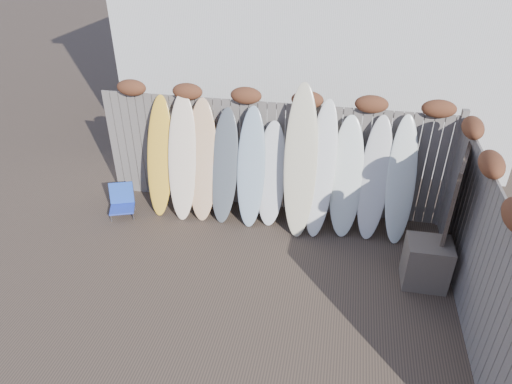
% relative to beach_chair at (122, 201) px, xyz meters
% --- Properties ---
extents(ground, '(80.00, 80.00, 0.00)m').
position_rel_beach_chair_xyz_m(ground, '(2.53, -1.63, -0.26)').
color(ground, '#493A2D').
extents(back_fence, '(6.05, 0.28, 2.24)m').
position_rel_beach_chair_xyz_m(back_fence, '(2.59, 0.77, 0.93)').
color(back_fence, slate).
rests_on(back_fence, ground).
extents(right_fence, '(0.28, 4.40, 2.24)m').
position_rel_beach_chair_xyz_m(right_fence, '(5.52, -1.37, 0.89)').
color(right_fence, slate).
rests_on(right_fence, ground).
extents(beach_chair, '(0.55, 0.56, 0.56)m').
position_rel_beach_chair_xyz_m(beach_chair, '(0.00, 0.00, 0.00)').
color(beach_chair, blue).
rests_on(beach_chair, ground).
extents(wooden_crate, '(0.62, 0.52, 0.72)m').
position_rel_beach_chair_xyz_m(wooden_crate, '(5.09, -0.83, 0.10)').
color(wooden_crate, '#4E483B').
rests_on(wooden_crate, ground).
extents(lattice_panel, '(0.40, 1.21, 1.86)m').
position_rel_beach_chair_xyz_m(lattice_panel, '(5.40, -0.28, 0.67)').
color(lattice_panel, '#32251E').
rests_on(lattice_panel, ground).
extents(surfboard_0, '(0.47, 0.73, 2.05)m').
position_rel_beach_chair_xyz_m(surfboard_0, '(0.67, 0.35, 0.77)').
color(surfboard_0, yellow).
rests_on(surfboard_0, ground).
extents(surfboard_1, '(0.56, 0.78, 2.13)m').
position_rel_beach_chair_xyz_m(surfboard_1, '(1.09, 0.32, 0.81)').
color(surfboard_1, '#FFE5C4').
rests_on(surfboard_1, ground).
extents(surfboard_2, '(0.59, 0.77, 2.05)m').
position_rel_beach_chair_xyz_m(surfboard_2, '(1.43, 0.36, 0.77)').
color(surfboard_2, '#E0B964').
rests_on(surfboard_2, ground).
extents(surfboard_3, '(0.51, 0.71, 1.92)m').
position_rel_beach_chair_xyz_m(surfboard_3, '(1.82, 0.34, 0.70)').
color(surfboard_3, '#525A5F').
rests_on(surfboard_3, ground).
extents(surfboard_4, '(0.51, 0.73, 1.99)m').
position_rel_beach_chair_xyz_m(surfboard_4, '(2.29, 0.33, 0.74)').
color(surfboard_4, '#92AABB').
rests_on(surfboard_4, ground).
extents(surfboard_5, '(0.50, 0.63, 1.74)m').
position_rel_beach_chair_xyz_m(surfboard_5, '(2.62, 0.39, 0.61)').
color(surfboard_5, silver).
rests_on(surfboard_5, ground).
extents(surfboard_6, '(0.61, 0.89, 2.42)m').
position_rel_beach_chair_xyz_m(surfboard_6, '(3.11, 0.28, 0.95)').
color(surfboard_6, beige).
rests_on(surfboard_6, ground).
extents(surfboard_7, '(0.53, 0.81, 2.19)m').
position_rel_beach_chair_xyz_m(surfboard_7, '(3.45, 0.30, 0.84)').
color(surfboard_7, white).
rests_on(surfboard_7, ground).
extents(surfboard_8, '(0.57, 0.72, 1.95)m').
position_rel_beach_chair_xyz_m(surfboard_8, '(3.87, 0.35, 0.71)').
color(surfboard_8, white).
rests_on(surfboard_8, ground).
extents(surfboard_9, '(0.52, 0.73, 1.98)m').
position_rel_beach_chair_xyz_m(surfboard_9, '(4.31, 0.36, 0.73)').
color(surfboard_9, silver).
rests_on(surfboard_9, ground).
extents(surfboard_10, '(0.51, 0.75, 2.02)m').
position_rel_beach_chair_xyz_m(surfboard_10, '(4.72, 0.34, 0.75)').
color(surfboard_10, white).
rests_on(surfboard_10, ground).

